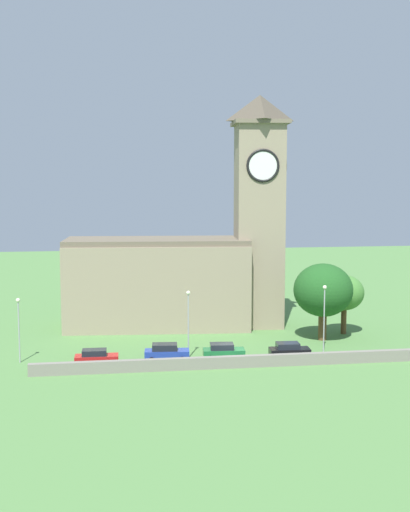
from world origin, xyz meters
name	(u,v)px	position (x,y,z in m)	size (l,w,h in m)	color
ground_plane	(210,330)	(0.00, 15.00, 0.00)	(200.00, 200.00, 0.00)	#517F42
church	(188,261)	(-2.48, 17.53, 8.73)	(29.35, 11.33, 30.17)	gray
quay_barrier	(236,362)	(0.00, -2.68, 0.62)	(41.76, 0.70, 1.23)	gray
car_red	(96,357)	(-14.29, 0.28, 0.86)	(4.56, 2.12, 1.69)	red
car_blue	(166,352)	(-6.86, 0.88, 0.95)	(4.89, 2.48, 1.88)	#233D9E
car_green	(223,351)	(-0.67, 0.85, 0.86)	(4.61, 2.47, 1.69)	#1E6B38
car_black	(289,350)	(6.47, 0.09, 0.87)	(4.47, 2.39, 1.72)	black
streetlamp_west_end	(19,320)	(-22.33, 2.50, 4.64)	(0.44, 0.44, 6.95)	#9EA0A5
streetlamp_west_mid	(188,314)	(-4.38, 1.75, 4.91)	(0.44, 0.44, 7.42)	#9EA0A5
streetlamp_central	(324,308)	(11.02, 2.08, 5.02)	(0.44, 0.44, 7.61)	#9EA0A5
tree_churchyard	(323,290)	(12.68, 7.58, 6.08)	(7.12, 7.12, 9.33)	brown
tree_by_tower	(344,293)	(16.36, 10.29, 5.20)	(4.91, 4.91, 7.47)	brown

